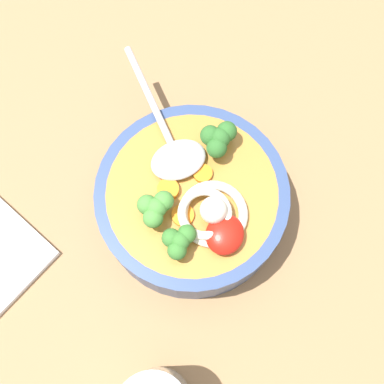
# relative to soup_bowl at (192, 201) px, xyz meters

# --- Properties ---
(table_slab) EXTENTS (1.25, 1.25, 0.04)m
(table_slab) POSITION_rel_soup_bowl_xyz_m (0.03, 0.03, -0.05)
(table_slab) COLOR #936D47
(table_slab) RESTS_ON ground
(soup_bowl) EXTENTS (0.21, 0.21, 0.07)m
(soup_bowl) POSITION_rel_soup_bowl_xyz_m (0.00, 0.00, 0.00)
(soup_bowl) COLOR #334775
(soup_bowl) RESTS_ON table_slab
(noodle_pile) EXTENTS (0.08, 0.08, 0.03)m
(noodle_pile) POSITION_rel_soup_bowl_xyz_m (0.02, 0.02, 0.04)
(noodle_pile) COLOR silver
(noodle_pile) RESTS_ON soup_bowl
(soup_spoon) EXTENTS (0.15, 0.14, 0.02)m
(soup_spoon) POSITION_rel_soup_bowl_xyz_m (-0.04, -0.03, 0.04)
(soup_spoon) COLOR #B7B7BC
(soup_spoon) RESTS_ON soup_bowl
(chili_sauce_dollop) EXTENTS (0.04, 0.04, 0.02)m
(chili_sauce_dollop) POSITION_rel_soup_bowl_xyz_m (0.04, 0.05, 0.04)
(chili_sauce_dollop) COLOR #B2190F
(chili_sauce_dollop) RESTS_ON soup_bowl
(broccoli_floret_rear) EXTENTS (0.04, 0.03, 0.03)m
(broccoli_floret_rear) POSITION_rel_soup_bowl_xyz_m (0.06, 0.01, 0.05)
(broccoli_floret_rear) COLOR #7A9E60
(broccoli_floret_rear) RESTS_ON soup_bowl
(broccoli_floret_right) EXTENTS (0.04, 0.04, 0.03)m
(broccoli_floret_right) POSITION_rel_soup_bowl_xyz_m (-0.06, 0.01, 0.05)
(broccoli_floret_right) COLOR #7A9E60
(broccoli_floret_right) RESTS_ON soup_bowl
(broccoli_floret_left) EXTENTS (0.04, 0.03, 0.03)m
(broccoli_floret_left) POSITION_rel_soup_bowl_xyz_m (0.03, -0.03, 0.05)
(broccoli_floret_left) COLOR #7A9E60
(broccoli_floret_left) RESTS_ON soup_bowl
(carrot_slice_center) EXTENTS (0.02, 0.02, 0.01)m
(carrot_slice_center) POSITION_rel_soup_bowl_xyz_m (-0.02, 0.00, 0.03)
(carrot_slice_center) COLOR orange
(carrot_slice_center) RESTS_ON soup_bowl
(carrot_slice_near_spoon) EXTENTS (0.02, 0.02, 0.00)m
(carrot_slice_near_spoon) POSITION_rel_soup_bowl_xyz_m (0.03, -0.00, 0.03)
(carrot_slice_near_spoon) COLOR orange
(carrot_slice_near_spoon) RESTS_ON soup_bowl
(carrot_slice_far) EXTENTS (0.02, 0.02, 0.01)m
(carrot_slice_far) POSITION_rel_soup_bowl_xyz_m (0.01, -0.02, 0.04)
(carrot_slice_far) COLOR orange
(carrot_slice_far) RESTS_ON soup_bowl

